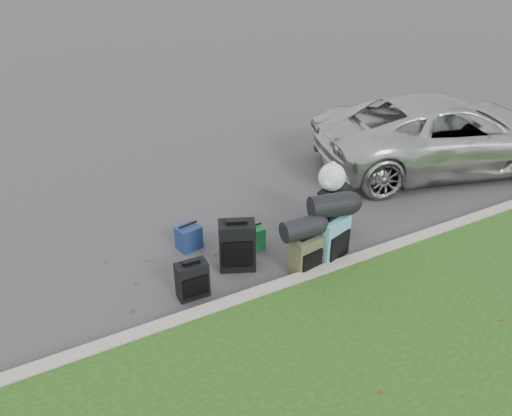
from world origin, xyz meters
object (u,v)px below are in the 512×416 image
suv (445,133)px  suitcase_small_black (192,280)px  suitcase_large_black_right (332,210)px  tote_green (253,238)px  suitcase_olive (306,255)px  tote_navy (189,237)px  suitcase_teal (331,240)px  suitcase_large_black_left (237,246)px

suv → suitcase_small_black: bearing=119.9°
suitcase_large_black_right → tote_green: size_ratio=2.13×
suitcase_small_black → tote_green: size_ratio=1.43×
suitcase_olive → suitcase_large_black_right: (0.92, 0.69, 0.09)m
suv → tote_navy: 5.33m
suv → suitcase_teal: size_ratio=7.00×
suitcase_large_black_right → suitcase_teal: bearing=-153.9°
suitcase_large_black_right → suitcase_small_black: bearing=163.9°
suv → tote_green: bearing=116.2°
suv → suitcase_large_black_right: 3.38m
suitcase_olive → suitcase_large_black_right: suitcase_large_black_right is taller
suitcase_olive → tote_green: (-0.35, 0.83, -0.10)m
suitcase_small_black → suitcase_large_black_right: suitcase_large_black_right is taller
suitcase_large_black_left → suitcase_teal: suitcase_large_black_left is taller
suitcase_olive → suitcase_large_black_right: bearing=28.0°
tote_green → tote_navy: (-0.79, 0.45, 0.00)m
suitcase_small_black → suitcase_large_black_left: (0.75, 0.28, 0.10)m
suitcase_olive → suitcase_teal: suitcase_teal is taller
suitcase_small_black → suitcase_teal: (1.93, -0.19, 0.10)m
suv → suitcase_olive: bearing=127.6°
suitcase_large_black_right → tote_navy: 2.15m
suv → suitcase_small_black: size_ratio=9.96×
suv → suitcase_large_black_left: size_ratio=6.97×
suitcase_large_black_left → tote_navy: size_ratio=2.01×
suitcase_olive → tote_green: bearing=103.7°
suitcase_teal → tote_green: size_ratio=2.04×
suitcase_small_black → suitcase_large_black_right: bearing=12.3°
suitcase_small_black → suitcase_large_black_left: bearing=22.3°
tote_green → suitcase_large_black_right: bearing=-7.2°
tote_navy → suv: bearing=-8.2°
suitcase_small_black → suitcase_large_black_left: suitcase_large_black_left is taller
suv → suitcase_olive: suv is taller
tote_green → tote_navy: bearing=149.9°
suitcase_large_black_left → tote_navy: bearing=141.7°
tote_navy → suitcase_teal: bearing=-49.7°
suitcase_small_black → suitcase_large_black_right: 2.45m
suitcase_large_black_left → suitcase_small_black: bearing=-136.3°
suitcase_small_black → suitcase_large_black_left: size_ratio=0.70×
suv → suitcase_large_black_left: suv is taller
suv → suitcase_teal: suv is taller
suv → suitcase_small_black: suv is taller
suitcase_small_black → suitcase_olive: bearing=-7.6°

